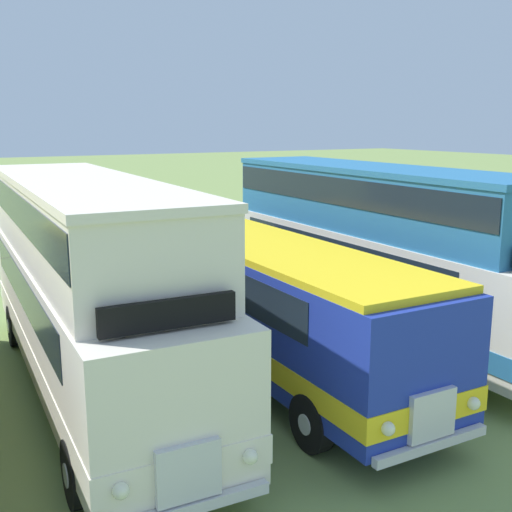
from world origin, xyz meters
The scene contains 3 objects.
bus_sixth_in_row centered at (5.71, 0.26, 2.48)m, with size 3.06×11.44×4.49m.
bus_seventh_in_row centered at (9.51, -0.14, 1.76)m, with size 2.74×11.46×2.99m.
bus_eighth_in_row centered at (13.32, 0.18, 2.47)m, with size 2.70×11.28×4.49m.
Camera 1 is at (2.54, -12.38, 5.57)m, focal length 44.00 mm.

